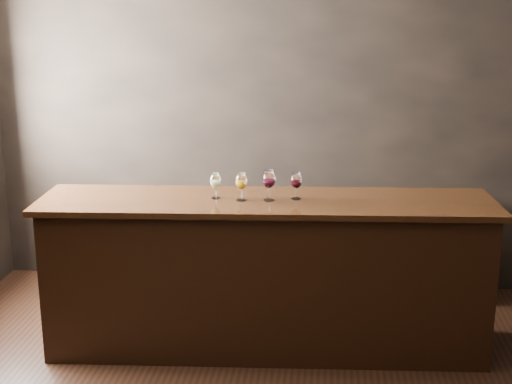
# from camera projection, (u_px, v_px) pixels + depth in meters

# --- Properties ---
(room_shell) EXTENTS (5.02, 4.52, 2.81)m
(room_shell) POSITION_uv_depth(u_px,v_px,m) (216.00, 113.00, 3.85)
(room_shell) COLOR black
(room_shell) RESTS_ON ground
(bar_counter) EXTENTS (3.05, 0.84, 1.05)m
(bar_counter) POSITION_uv_depth(u_px,v_px,m) (266.00, 277.00, 4.99)
(bar_counter) COLOR black
(bar_counter) RESTS_ON ground
(bar_top) EXTENTS (3.15, 0.92, 0.04)m
(bar_top) POSITION_uv_depth(u_px,v_px,m) (266.00, 202.00, 4.85)
(bar_top) COLOR black
(bar_top) RESTS_ON bar_counter
(back_bar_shelf) EXTENTS (2.33, 0.40, 0.84)m
(back_bar_shelf) POSITION_uv_depth(u_px,v_px,m) (317.00, 245.00, 6.00)
(back_bar_shelf) COLOR black
(back_bar_shelf) RESTS_ON ground
(glass_white) EXTENTS (0.08, 0.08, 0.18)m
(glass_white) POSITION_uv_depth(u_px,v_px,m) (215.00, 181.00, 4.85)
(glass_white) COLOR white
(glass_white) RESTS_ON bar_top
(glass_amber) EXTENTS (0.08, 0.08, 0.19)m
(glass_amber) POSITION_uv_depth(u_px,v_px,m) (241.00, 182.00, 4.80)
(glass_amber) COLOR white
(glass_amber) RESTS_ON bar_top
(glass_red_a) EXTENTS (0.09, 0.09, 0.21)m
(glass_red_a) POSITION_uv_depth(u_px,v_px,m) (269.00, 180.00, 4.79)
(glass_red_a) COLOR white
(glass_red_a) RESTS_ON bar_top
(glass_red_b) EXTENTS (0.08, 0.08, 0.18)m
(glass_red_b) POSITION_uv_depth(u_px,v_px,m) (296.00, 181.00, 4.83)
(glass_red_b) COLOR white
(glass_red_b) RESTS_ON bar_top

